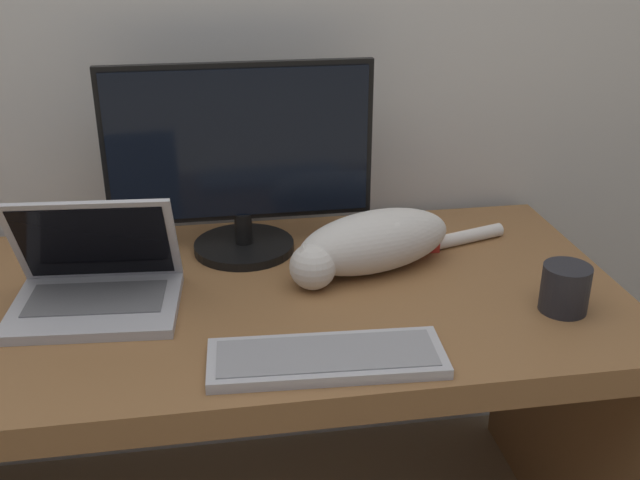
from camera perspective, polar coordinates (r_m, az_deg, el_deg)
desk at (r=1.63m, az=-7.11°, el=-8.46°), size 1.66×0.77×0.72m
monitor at (r=1.68m, az=-6.10°, el=5.99°), size 0.59×0.23×0.43m
laptop at (r=1.55m, az=-16.75°, el=-3.34°), size 0.34×0.27×0.23m
external_keyboard at (r=1.33m, az=0.51°, el=-8.99°), size 0.42×0.17×0.02m
cat at (r=1.63m, az=3.95°, el=-0.15°), size 0.54×0.27×0.14m
coffee_mug at (r=1.55m, az=18.17°, el=-3.52°), size 0.09×0.09×0.10m
small_toy at (r=1.76m, az=7.88°, el=0.32°), size 0.06×0.06×0.06m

